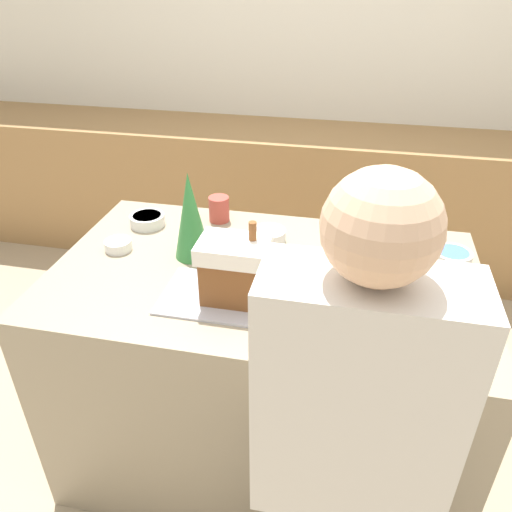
{
  "coord_description": "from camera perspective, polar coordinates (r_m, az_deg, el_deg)",
  "views": [
    {
      "loc": [
        0.27,
        -1.44,
        1.86
      ],
      "look_at": [
        -0.03,
        0.0,
        0.97
      ],
      "focal_mm": 35.0,
      "sensor_mm": 36.0,
      "label": 1
    }
  ],
  "objects": [
    {
      "name": "mug",
      "position": [
        2.07,
        -4.25,
        5.39
      ],
      "size": [
        0.08,
        0.08,
        0.1
      ],
      "color": "#B24238",
      "rests_on": "kitchen_island"
    },
    {
      "name": "candy_bowl_near_tray_left",
      "position": [
        2.08,
        -12.31,
        4.09
      ],
      "size": [
        0.14,
        0.14,
        0.05
      ],
      "color": "silver",
      "rests_on": "kitchen_island"
    },
    {
      "name": "candy_bowl_front_corner",
      "position": [
        1.76,
        10.09,
        -1.19
      ],
      "size": [
        0.09,
        0.09,
        0.04
      ],
      "color": "white",
      "rests_on": "kitchen_island"
    },
    {
      "name": "candy_bowl_center_rear",
      "position": [
        1.91,
        1.49,
        2.39
      ],
      "size": [
        0.13,
        0.13,
        0.05
      ],
      "color": "silver",
      "rests_on": "kitchen_island"
    },
    {
      "name": "decorative_tree",
      "position": [
        1.77,
        -7.5,
        4.56
      ],
      "size": [
        0.13,
        0.13,
        0.32
      ],
      "color": "#33843D",
      "rests_on": "kitchen_island"
    },
    {
      "name": "back_cabinet_block",
      "position": [
        3.44,
        6.38,
        6.66
      ],
      "size": [
        6.0,
        0.6,
        0.9
      ],
      "color": "#9E7547",
      "rests_on": "ground_plane"
    },
    {
      "name": "baking_tray",
      "position": [
        1.61,
        -2.41,
        -4.83
      ],
      "size": [
        0.47,
        0.27,
        0.01
      ],
      "color": "#B2B2BC",
      "rests_on": "kitchen_island"
    },
    {
      "name": "candy_bowl_near_tray_right",
      "position": [
        1.93,
        -15.47,
        1.26
      ],
      "size": [
        0.1,
        0.1,
        0.04
      ],
      "color": "white",
      "rests_on": "kitchen_island"
    },
    {
      "name": "ground_plane",
      "position": [
        2.37,
        0.78,
        -20.69
      ],
      "size": [
        12.0,
        12.0,
        0.0
      ],
      "primitive_type": "plane",
      "color": "tan"
    },
    {
      "name": "wall_back",
      "position": [
        3.5,
        7.89,
        21.64
      ],
      "size": [
        8.0,
        0.05,
        2.6
      ],
      "color": "white",
      "rests_on": "ground_plane"
    },
    {
      "name": "candy_bowl_beside_tree",
      "position": [
        1.9,
        12.73,
        1.07
      ],
      "size": [
        0.1,
        0.1,
        0.04
      ],
      "color": "silver",
      "rests_on": "kitchen_island"
    },
    {
      "name": "gingerbread_house",
      "position": [
        1.55,
        -2.48,
        -1.48
      ],
      "size": [
        0.22,
        0.16,
        0.26
      ],
      "color": "brown",
      "rests_on": "baking_tray"
    },
    {
      "name": "person",
      "position": [
        1.29,
        10.13,
        -23.44
      ],
      "size": [
        0.41,
        0.52,
        1.58
      ],
      "color": "slate",
      "rests_on": "ground_plane"
    },
    {
      "name": "candy_bowl_far_left",
      "position": [
        1.92,
        21.5,
        -0.02
      ],
      "size": [
        0.14,
        0.14,
        0.04
      ],
      "color": "white",
      "rests_on": "kitchen_island"
    },
    {
      "name": "kitchen_island",
      "position": [
        2.03,
        0.87,
        -12.69
      ],
      "size": [
        1.5,
        0.9,
        0.91
      ],
      "color": "gray",
      "rests_on": "ground_plane"
    },
    {
      "name": "candy_bowl_far_right",
      "position": [
        1.8,
        18.47,
        -1.59
      ],
      "size": [
        0.13,
        0.13,
        0.04
      ],
      "color": "white",
      "rests_on": "kitchen_island"
    }
  ]
}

